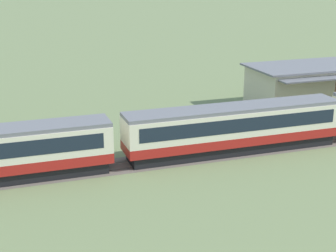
# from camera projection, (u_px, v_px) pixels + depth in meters

# --- Properties ---
(passenger_train) EXTENTS (101.58, 3.13, 4.09)m
(passenger_train) POSITION_uv_depth(u_px,v_px,m) (237.00, 126.00, 44.02)
(passenger_train) COLOR #AD1E19
(passenger_train) RESTS_ON ground_plane
(railway_track) EXTENTS (143.77, 3.60, 0.04)m
(railway_track) POSITION_uv_depth(u_px,v_px,m) (209.00, 154.00, 43.92)
(railway_track) COLOR #665B51
(railway_track) RESTS_ON ground_plane
(station_building) EXTENTS (13.92, 8.80, 4.67)m
(station_building) POSITION_uv_depth(u_px,v_px,m) (309.00, 85.00, 58.63)
(station_building) COLOR beige
(station_building) RESTS_ON ground_plane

